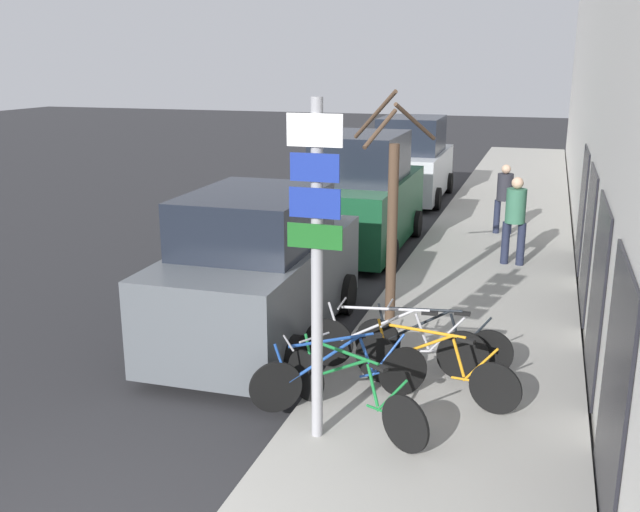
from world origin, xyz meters
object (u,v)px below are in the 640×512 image
bicycle_1 (341,374)px  pedestrian_near (515,215)px  signpost (317,259)px  bicycle_0 (352,393)px  street_tree (392,216)px  parked_car_2 (412,163)px  parked_car_1 (362,198)px  parked_car_0 (259,272)px  pedestrian_far (505,194)px  bicycle_4 (432,342)px  bicycle_3 (394,345)px  bicycle_2 (434,368)px

bicycle_1 → pedestrian_near: pedestrian_near is taller
signpost → pedestrian_near: 7.68m
bicycle_0 → street_tree: (-0.33, 3.37, 1.25)m
parked_car_2 → signpost: bearing=-84.1°
parked_car_1 → parked_car_2: parked_car_1 is taller
parked_car_1 → parked_car_0: bearing=-91.5°
parked_car_2 → street_tree: bearing=-81.9°
pedestrian_far → bicycle_4: bearing=-92.2°
bicycle_4 → pedestrian_near: bearing=-9.1°
bicycle_3 → pedestrian_near: 5.80m
signpost → pedestrian_far: (1.23, 10.04, -1.03)m
bicycle_2 → pedestrian_far: size_ratio=1.28×
pedestrian_far → parked_car_1: bearing=-148.0°
bicycle_2 → bicycle_4: bicycle_2 is taller
bicycle_2 → bicycle_4: size_ratio=1.00×
parked_car_1 → street_tree: 4.85m
bicycle_1 → parked_car_0: 2.69m
bicycle_0 → bicycle_2: bearing=-8.6°
signpost → bicycle_1: (0.04, 0.78, -1.58)m
parked_car_0 → pedestrian_near: size_ratio=2.63×
bicycle_0 → signpost: bearing=171.6°
bicycle_0 → parked_car_2: (-2.00, 13.96, 0.57)m
pedestrian_near → pedestrian_far: pedestrian_near is taller
bicycle_2 → pedestrian_far: bearing=14.2°
pedestrian_far → signpost: bearing=-96.8°
bicycle_0 → parked_car_2: size_ratio=0.42×
signpost → parked_car_2: signpost is taller
pedestrian_near → street_tree: (-1.63, -3.72, 0.62)m
bicycle_2 → pedestrian_near: bearing=10.3°
bicycle_1 → parked_car_0: bearing=9.4°
parked_car_0 → street_tree: 2.13m
bicycle_0 → parked_car_0: parked_car_0 is taller
pedestrian_near → pedestrian_far: bearing=101.6°
pedestrian_near → parked_car_2: bearing=119.3°
bicycle_3 → pedestrian_far: 8.30m
bicycle_2 → parked_car_1: parked_car_1 is taller
bicycle_0 → bicycle_3: size_ratio=0.80×
pedestrian_near → pedestrian_far: (-0.37, 2.60, -0.07)m
bicycle_1 → bicycle_4: 1.54m
parked_car_1 → parked_car_2: 6.06m
parked_car_0 → pedestrian_far: size_ratio=2.83×
bicycle_4 → pedestrian_far: 8.00m
bicycle_2 → parked_car_1: (-2.68, 6.98, 0.62)m
bicycle_4 → parked_car_1: bearing=20.6°
bicycle_0 → bicycle_2: (0.74, 0.92, -0.00)m
bicycle_1 → parked_car_1: size_ratio=0.39×
pedestrian_near → pedestrian_far: size_ratio=1.08×
bicycle_4 → pedestrian_far: (0.34, 7.97, 0.56)m
parked_car_2 → pedestrian_near: parked_car_2 is taller
parked_car_1 → street_tree: (1.61, -4.53, 0.63)m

